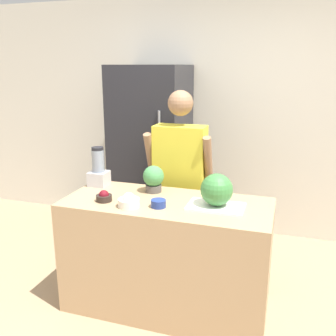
{
  "coord_description": "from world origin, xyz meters",
  "views": [
    {
      "loc": [
        0.81,
        -2.16,
        1.86
      ],
      "look_at": [
        0.0,
        0.37,
        1.14
      ],
      "focal_mm": 40.0,
      "sensor_mm": 36.0,
      "label": 1
    }
  ],
  "objects_px": {
    "refrigerator": "(151,153)",
    "bowl_cream": "(129,201)",
    "bowl_cherries": "(104,197)",
    "blender": "(99,170)",
    "potted_plant": "(153,178)",
    "bowl_small_blue": "(158,203)",
    "person": "(180,183)",
    "watermelon": "(217,190)"
  },
  "relations": [
    {
      "from": "refrigerator",
      "to": "bowl_cream",
      "type": "relative_size",
      "value": 12.03
    },
    {
      "from": "bowl_cherries",
      "to": "blender",
      "type": "distance_m",
      "value": 0.41
    },
    {
      "from": "bowl_cherries",
      "to": "potted_plant",
      "type": "relative_size",
      "value": 0.55
    },
    {
      "from": "bowl_small_blue",
      "to": "potted_plant",
      "type": "relative_size",
      "value": 0.5
    },
    {
      "from": "blender",
      "to": "bowl_small_blue",
      "type": "bearing_deg",
      "value": -26.74
    },
    {
      "from": "person",
      "to": "watermelon",
      "type": "distance_m",
      "value": 0.73
    },
    {
      "from": "potted_plant",
      "to": "bowl_cherries",
      "type": "bearing_deg",
      "value": -131.6
    },
    {
      "from": "person",
      "to": "blender",
      "type": "height_order",
      "value": "person"
    },
    {
      "from": "bowl_cherries",
      "to": "potted_plant",
      "type": "height_order",
      "value": "potted_plant"
    },
    {
      "from": "watermelon",
      "to": "bowl_cherries",
      "type": "bearing_deg",
      "value": -170.46
    },
    {
      "from": "person",
      "to": "potted_plant",
      "type": "height_order",
      "value": "person"
    },
    {
      "from": "blender",
      "to": "watermelon",
      "type": "bearing_deg",
      "value": -10.57
    },
    {
      "from": "bowl_cream",
      "to": "refrigerator",
      "type": "bearing_deg",
      "value": 104.02
    },
    {
      "from": "person",
      "to": "bowl_cherries",
      "type": "height_order",
      "value": "person"
    },
    {
      "from": "bowl_cherries",
      "to": "bowl_small_blue",
      "type": "relative_size",
      "value": 1.1
    },
    {
      "from": "person",
      "to": "bowl_small_blue",
      "type": "xyz_separation_m",
      "value": [
        0.04,
        -0.69,
        0.06
      ]
    },
    {
      "from": "watermelon",
      "to": "potted_plant",
      "type": "xyz_separation_m",
      "value": [
        -0.54,
        0.18,
        -0.02
      ]
    },
    {
      "from": "bowl_small_blue",
      "to": "potted_plant",
      "type": "bearing_deg",
      "value": 115.82
    },
    {
      "from": "bowl_cherries",
      "to": "bowl_small_blue",
      "type": "height_order",
      "value": "bowl_cherries"
    },
    {
      "from": "bowl_small_blue",
      "to": "bowl_cherries",
      "type": "bearing_deg",
      "value": -179.13
    },
    {
      "from": "refrigerator",
      "to": "blender",
      "type": "xyz_separation_m",
      "value": [
        -0.08,
        -1.05,
        0.08
      ]
    },
    {
      "from": "blender",
      "to": "refrigerator",
      "type": "bearing_deg",
      "value": 85.58
    },
    {
      "from": "bowl_cherries",
      "to": "watermelon",
      "type": "bearing_deg",
      "value": 9.54
    },
    {
      "from": "bowl_cherries",
      "to": "bowl_cream",
      "type": "distance_m",
      "value": 0.23
    },
    {
      "from": "bowl_cream",
      "to": "bowl_small_blue",
      "type": "height_order",
      "value": "bowl_cream"
    },
    {
      "from": "person",
      "to": "potted_plant",
      "type": "relative_size",
      "value": 7.76
    },
    {
      "from": "refrigerator",
      "to": "person",
      "type": "bearing_deg",
      "value": -52.74
    },
    {
      "from": "blender",
      "to": "potted_plant",
      "type": "height_order",
      "value": "blender"
    },
    {
      "from": "watermelon",
      "to": "bowl_small_blue",
      "type": "relative_size",
      "value": 2.14
    },
    {
      "from": "watermelon",
      "to": "potted_plant",
      "type": "height_order",
      "value": "watermelon"
    },
    {
      "from": "refrigerator",
      "to": "bowl_small_blue",
      "type": "relative_size",
      "value": 17.37
    },
    {
      "from": "bowl_small_blue",
      "to": "bowl_cream",
      "type": "bearing_deg",
      "value": -164.79
    },
    {
      "from": "person",
      "to": "blender",
      "type": "bearing_deg",
      "value": -148.47
    },
    {
      "from": "watermelon",
      "to": "bowl_cherries",
      "type": "xyz_separation_m",
      "value": [
        -0.82,
        -0.14,
        -0.1
      ]
    },
    {
      "from": "bowl_cream",
      "to": "blender",
      "type": "height_order",
      "value": "blender"
    },
    {
      "from": "bowl_cream",
      "to": "bowl_small_blue",
      "type": "relative_size",
      "value": 1.44
    },
    {
      "from": "bowl_cream",
      "to": "blender",
      "type": "distance_m",
      "value": 0.59
    },
    {
      "from": "person",
      "to": "blender",
      "type": "xyz_separation_m",
      "value": [
        -0.6,
        -0.37,
        0.17
      ]
    },
    {
      "from": "bowl_small_blue",
      "to": "blender",
      "type": "distance_m",
      "value": 0.73
    },
    {
      "from": "potted_plant",
      "to": "blender",
      "type": "bearing_deg",
      "value": 178.09
    },
    {
      "from": "refrigerator",
      "to": "person",
      "type": "xyz_separation_m",
      "value": [
        0.52,
        -0.68,
        -0.09
      ]
    },
    {
      "from": "blender",
      "to": "potted_plant",
      "type": "bearing_deg",
      "value": -1.91
    }
  ]
}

